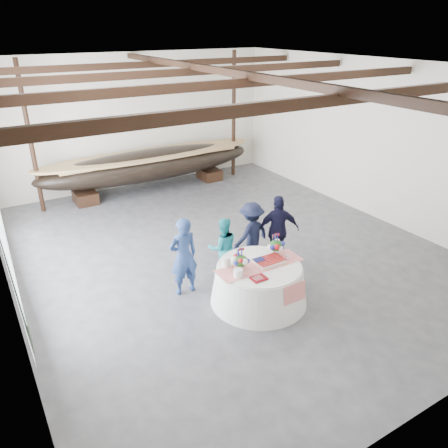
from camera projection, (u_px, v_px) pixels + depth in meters
floor at (224, 249)px, 11.30m from camera, size 10.00×12.00×0.01m
wall_back at (134, 122)px, 15.03m from camera, size 10.00×0.02×4.50m
wall_right at (370, 139)px, 12.71m from camera, size 0.02×12.00×4.50m
ceiling at (224, 65)px, 9.42m from camera, size 10.00×12.00×0.01m
pavilion_structure at (205, 85)px, 10.30m from camera, size 9.80×11.76×4.50m
longboat_display at (150, 165)px, 14.94m from camera, size 7.71×1.54×1.45m
banquet_table at (259, 283)px, 9.03m from camera, size 2.02×2.02×0.86m
tabletop_items at (258, 257)px, 8.86m from camera, size 1.87×0.95×0.40m
guest_woman_blue at (183, 256)px, 9.17m from camera, size 0.64×0.42×1.75m
guest_woman_teal at (223, 248)px, 9.86m from camera, size 0.82×0.71×1.43m
guest_man_left at (251, 234)px, 10.32m from camera, size 1.11×0.77×1.59m
guest_man_right at (278, 230)px, 10.36m from camera, size 1.09×0.78×1.72m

